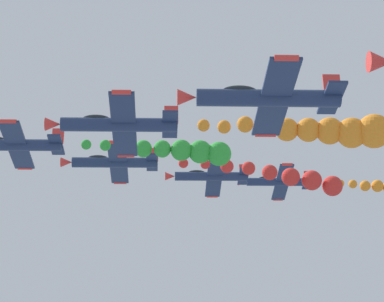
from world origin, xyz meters
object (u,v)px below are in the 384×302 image
(airplane_right_inner, at_px, (113,162))
(airplane_right_outer, at_px, (210,176))
(airplane_lead, at_px, (11,145))
(airplane_high_slot, at_px, (278,182))
(airplane_left_outer, at_px, (266,98))
(airplane_left_inner, at_px, (116,124))

(airplane_right_inner, bearing_deg, airplane_right_outer, -42.53)
(airplane_lead, bearing_deg, airplane_high_slot, -43.19)
(airplane_right_outer, bearing_deg, airplane_left_outer, -179.52)
(airplane_right_outer, bearing_deg, airplane_right_inner, 137.47)
(airplane_left_inner, xyz_separation_m, airplane_high_slot, (43.69, -19.70, -0.30))
(airplane_right_inner, distance_m, airplane_left_outer, 35.55)
(airplane_lead, distance_m, airplane_high_slot, 44.04)
(airplane_left_inner, bearing_deg, airplane_lead, 42.02)
(airplane_right_inner, relative_size, airplane_right_outer, 1.00)
(airplane_lead, bearing_deg, airplane_right_inner, -41.63)
(airplane_left_inner, distance_m, airplane_right_inner, 21.60)
(airplane_right_outer, bearing_deg, airplane_high_slot, -45.44)
(airplane_left_inner, relative_size, airplane_left_outer, 1.00)
(airplane_left_inner, bearing_deg, airplane_left_outer, -140.44)
(airplane_lead, distance_m, airplane_right_outer, 29.88)
(airplane_right_inner, bearing_deg, airplane_left_inner, -175.74)
(airplane_left_outer, bearing_deg, airplane_lead, 40.79)
(airplane_left_inner, bearing_deg, airplane_right_outer, -15.87)
(airplane_right_outer, distance_m, airplane_high_slot, 14.18)
(airplane_right_inner, bearing_deg, airplane_left_outer, -160.99)
(airplane_lead, xyz_separation_m, airplane_left_outer, (-23.67, -20.42, -0.34))
(airplane_right_outer, bearing_deg, airplane_left_inner, 164.13)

